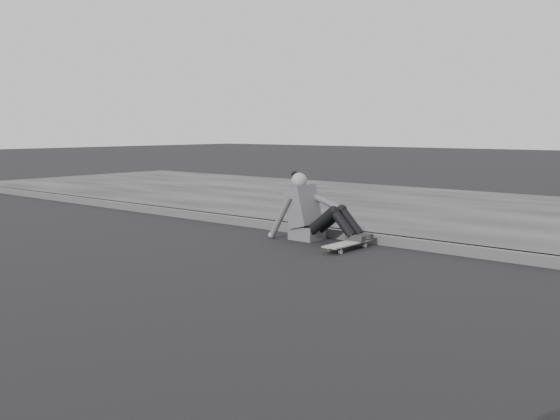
% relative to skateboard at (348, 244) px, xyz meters
% --- Properties ---
extents(ground, '(80.00, 80.00, 0.00)m').
position_rel_skateboard_xyz_m(ground, '(0.50, -1.99, -0.07)').
color(ground, black).
rests_on(ground, ground).
extents(curb, '(24.00, 0.16, 0.12)m').
position_rel_skateboard_xyz_m(curb, '(0.50, 0.59, -0.01)').
color(curb, '#494949').
rests_on(curb, ground).
extents(sidewalk, '(24.00, 6.00, 0.12)m').
position_rel_skateboard_xyz_m(sidewalk, '(0.50, 3.61, -0.01)').
color(sidewalk, '#383838').
rests_on(sidewalk, ground).
extents(skateboard, '(0.20, 0.78, 0.09)m').
position_rel_skateboard_xyz_m(skateboard, '(0.00, 0.00, 0.00)').
color(skateboard, '#A0A09B').
rests_on(skateboard, ground).
extents(seated_woman, '(1.38, 0.46, 0.88)m').
position_rel_skateboard_xyz_m(seated_woman, '(-0.73, 0.25, 0.29)').
color(seated_woman, '#525255').
rests_on(seated_woman, ground).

